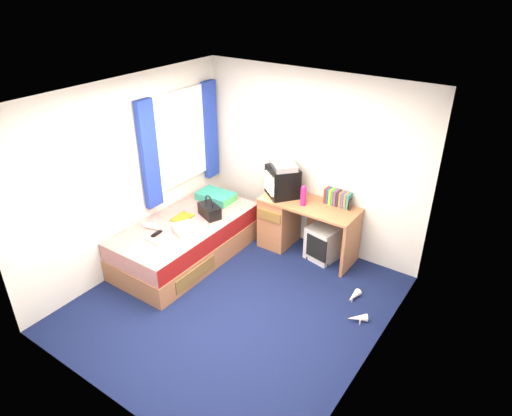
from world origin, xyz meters
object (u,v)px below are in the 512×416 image
Objects in this scene: towel at (185,229)px; remote_control at (157,234)px; crt_tv at (282,181)px; white_heels at (355,307)px; storage_cube at (323,243)px; water_bottle at (152,226)px; aerosol_can at (304,195)px; handbag at (210,210)px; vcr at (283,165)px; pink_water_bottle at (303,196)px; colour_swatch_fan at (153,241)px; picture_frame at (350,204)px; desk at (291,220)px; magazine at (182,218)px; bed at (187,240)px; pillow at (216,196)px.

towel is 0.36m from remote_control.
crt_tv reaches higher than white_heels.
storage_cube is at bearing 36.63° from crt_tv.
white_heels is at bearing 14.49° from water_bottle.
water_bottle is (-1.40, -1.39, -0.27)m from aerosol_can.
towel is at bearing -65.97° from handbag.
vcr reaches higher than pink_water_bottle.
vcr is at bearing 62.84° from colour_swatch_fan.
pink_water_bottle is 1.51× the size of remote_control.
pink_water_bottle is 1.25m from handbag.
remote_control is at bearing -84.82° from crt_tv.
picture_frame is 0.60m from aerosol_can.
vcr is at bearing 165.94° from pink_water_bottle.
handbag is at bearing -90.66° from vcr.
white_heels is (1.09, -0.65, -0.83)m from pink_water_bottle.
magazine is (-1.09, -0.97, 0.14)m from desk.
bed is 3.68× the size of white_heels.
pillow reaches higher than towel.
vcr reaches higher than colour_swatch_fan.
crt_tv is 1.43m from towel.
vcr is 1.00m from picture_frame.
crt_tv reaches higher than bed.
towel is at bearing -126.27° from storage_cube.
white_heels is at bearing -75.58° from picture_frame.
pink_water_bottle is 1.10× the size of colour_swatch_fan.
storage_cube is 2.24m from water_bottle.
colour_swatch_fan is (0.08, -1.30, -0.05)m from pillow.
crt_tv is at bearing 53.42° from remote_control.
remote_control is at bearing -126.38° from storage_cube.
magazine is at bearing -142.56° from aerosol_can.
desk reaches higher than water_bottle.
pillow is 1.15m from remote_control.
towel is at bearing -46.70° from bed.
water_bottle is at bearing -85.36° from vcr.
pillow is at bearing 105.48° from towel.
handbag is 0.78m from water_bottle.
pillow is at bearing 93.47° from colour_swatch_fan.
aerosol_can is at bearing 44.85° from remote_control.
handbag is at bearing -148.68° from pink_water_bottle.
magazine is at bearing -174.44° from white_heels.
magazine is (-0.28, 0.25, -0.04)m from towel.
storage_cube is 1.82m from towel.
crt_tv is 1.85m from colour_swatch_fan.
colour_swatch_fan is (-0.17, -0.39, -0.04)m from towel.
crt_tv is 2.99× the size of aerosol_can.
colour_swatch_fan is at bearing -114.00° from towel.
bed is 5.30× the size of handbag.
bed is 7.15× the size of towel.
towel is at bearing -123.48° from desk.
water_bottle reaches higher than storage_cube.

